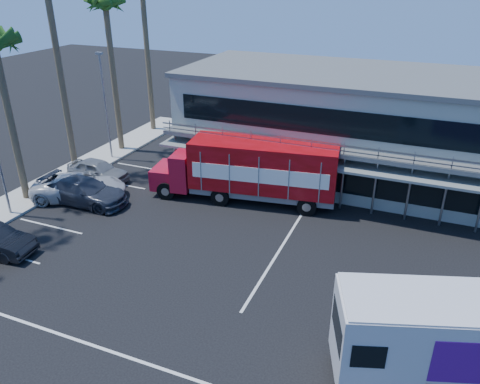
% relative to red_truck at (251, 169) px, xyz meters
% --- Properties ---
extents(ground, '(120.00, 120.00, 0.00)m').
position_rel_red_truck_xyz_m(ground, '(1.59, -8.38, -2.16)').
color(ground, black).
rests_on(ground, ground).
extents(building, '(22.40, 12.00, 7.30)m').
position_rel_red_truck_xyz_m(building, '(4.59, 6.56, 1.49)').
color(building, '#9DA497').
rests_on(building, ground).
extents(curb_strip, '(3.00, 32.00, 0.16)m').
position_rel_red_truck_xyz_m(curb_strip, '(-13.41, -2.38, -2.08)').
color(curb_strip, '#A5A399').
rests_on(curb_strip, ground).
extents(palm_e, '(2.80, 2.80, 12.25)m').
position_rel_red_truck_xyz_m(palm_e, '(-13.11, 4.62, 8.41)').
color(palm_e, brown).
rests_on(palm_e, ground).
extents(light_pole_far, '(0.50, 0.25, 8.09)m').
position_rel_red_truck_xyz_m(light_pole_far, '(-12.61, 2.62, 2.34)').
color(light_pole_far, gray).
rests_on(light_pole_far, ground).
extents(red_truck, '(11.94, 4.38, 3.93)m').
position_rel_red_truck_xyz_m(red_truck, '(0.00, 0.00, 0.00)').
color(red_truck, '#AA0D23').
rests_on(red_truck, ground).
extents(white_van, '(8.09, 4.93, 3.74)m').
position_rel_red_truck_xyz_m(white_van, '(11.58, -11.24, -0.18)').
color(white_van, silver).
rests_on(white_van, ground).
extents(parked_car_c, '(6.36, 4.72, 1.61)m').
position_rel_red_truck_xyz_m(parked_car_c, '(-10.20, -3.98, -1.36)').
color(parked_car_c, silver).
rests_on(parked_car_c, ground).
extents(parked_car_d, '(5.66, 2.41, 1.63)m').
position_rel_red_truck_xyz_m(parked_car_d, '(-9.45, -4.38, -1.35)').
color(parked_car_d, '#2C303B').
rests_on(parked_car_d, ground).
extents(parked_car_e, '(4.56, 2.01, 1.53)m').
position_rel_red_truck_xyz_m(parked_car_e, '(-10.91, -1.18, -1.40)').
color(parked_car_e, slate).
rests_on(parked_car_e, ground).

